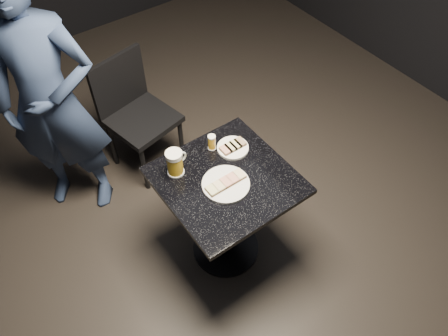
% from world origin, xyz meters
% --- Properties ---
extents(floor, '(6.00, 6.00, 0.00)m').
position_xyz_m(floor, '(0.00, 0.00, 0.00)').
color(floor, black).
rests_on(floor, ground).
extents(plate_large, '(0.26, 0.26, 0.01)m').
position_xyz_m(plate_large, '(-0.03, -0.03, 0.76)').
color(plate_large, white).
rests_on(plate_large, table).
extents(plate_small, '(0.18, 0.18, 0.01)m').
position_xyz_m(plate_small, '(0.16, 0.16, 0.76)').
color(plate_small, white).
rests_on(plate_small, table).
extents(patron, '(0.77, 0.74, 1.78)m').
position_xyz_m(patron, '(-0.57, 0.99, 0.89)').
color(patron, navy).
rests_on(patron, floor).
extents(table, '(0.70, 0.70, 0.75)m').
position_xyz_m(table, '(0.00, 0.00, 0.51)').
color(table, black).
rests_on(table, floor).
extents(beer_mug, '(0.13, 0.09, 0.16)m').
position_xyz_m(beer_mug, '(-0.20, 0.20, 0.83)').
color(beer_mug, white).
rests_on(beer_mug, table).
extents(beer_tumbler, '(0.05, 0.05, 0.10)m').
position_xyz_m(beer_tumbler, '(0.07, 0.23, 0.80)').
color(beer_tumbler, silver).
rests_on(beer_tumbler, table).
extents(chair, '(0.51, 0.51, 0.89)m').
position_xyz_m(chair, '(-0.04, 1.06, 0.50)').
color(chair, black).
rests_on(chair, floor).
extents(canapes_on_plate_large, '(0.23, 0.07, 0.02)m').
position_xyz_m(canapes_on_plate_large, '(-0.03, -0.03, 0.77)').
color(canapes_on_plate_large, '#4C3521').
rests_on(canapes_on_plate_large, plate_large).
extents(canapes_on_plate_small, '(0.15, 0.07, 0.02)m').
position_xyz_m(canapes_on_plate_small, '(0.16, 0.16, 0.77)').
color(canapes_on_plate_small, '#4C3521').
rests_on(canapes_on_plate_small, plate_small).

